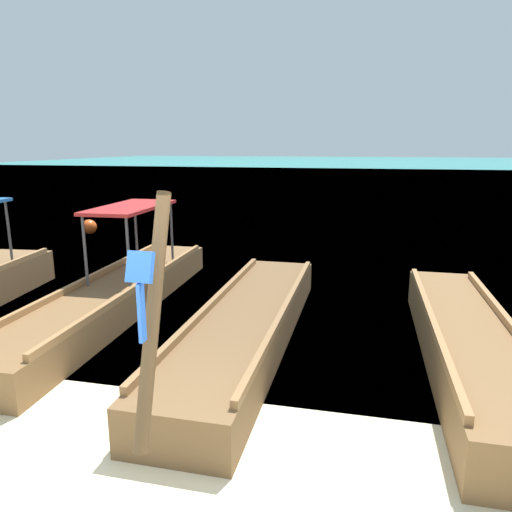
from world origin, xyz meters
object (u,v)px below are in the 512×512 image
at_px(longtail_boat_blue_ribbon, 248,325).
at_px(longtail_boat_orange_ribbon, 468,345).
at_px(mooring_buoy_near, 89,227).
at_px(longtail_boat_green_ribbon, 114,295).

bearing_deg(longtail_boat_blue_ribbon, longtail_boat_orange_ribbon, -1.96).
distance_m(longtail_boat_orange_ribbon, mooring_buoy_near, 12.83).
distance_m(longtail_boat_blue_ribbon, mooring_buoy_near, 10.47).
height_order(longtail_boat_green_ribbon, longtail_boat_blue_ribbon, longtail_boat_green_ribbon).
height_order(longtail_boat_blue_ribbon, longtail_boat_orange_ribbon, longtail_boat_blue_ribbon).
distance_m(longtail_boat_green_ribbon, longtail_boat_orange_ribbon, 5.73).
xyz_separation_m(longtail_boat_green_ribbon, longtail_boat_blue_ribbon, (2.62, -0.81, -0.04)).
bearing_deg(longtail_boat_orange_ribbon, longtail_boat_green_ribbon, 170.85).
height_order(longtail_boat_orange_ribbon, mooring_buoy_near, longtail_boat_orange_ribbon).
bearing_deg(longtail_boat_green_ribbon, mooring_buoy_near, 124.69).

